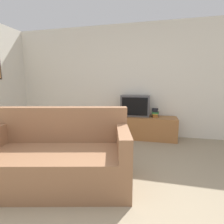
# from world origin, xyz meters

# --- Properties ---
(wall_back) EXTENTS (9.00, 0.06, 2.60)m
(wall_back) POSITION_xyz_m (0.00, 3.03, 1.30)
(wall_back) COLOR silver
(wall_back) RESTS_ON ground_plane
(tv_stand) EXTENTS (1.78, 0.49, 0.50)m
(tv_stand) POSITION_xyz_m (0.11, 2.74, 0.25)
(tv_stand) COLOR #9E6638
(tv_stand) RESTS_ON ground_plane
(television) EXTENTS (0.65, 0.35, 0.48)m
(television) POSITION_xyz_m (0.07, 2.81, 0.74)
(television) COLOR #4C4C51
(television) RESTS_ON tv_stand
(couch) EXTENTS (1.92, 1.25, 0.93)m
(couch) POSITION_xyz_m (-0.66, 0.65, 0.31)
(couch) COLOR #8C6042
(couch) RESTS_ON ground_plane
(book_stack) EXTENTS (0.16, 0.21, 0.19)m
(book_stack) POSITION_xyz_m (0.52, 2.78, 0.60)
(book_stack) COLOR #995623
(book_stack) RESTS_ON tv_stand
(remote_on_stand) EXTENTS (0.07, 0.15, 0.02)m
(remote_on_stand) POSITION_xyz_m (-0.32, 2.61, 0.51)
(remote_on_stand) COLOR #2D2D2D
(remote_on_stand) RESTS_ON tv_stand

